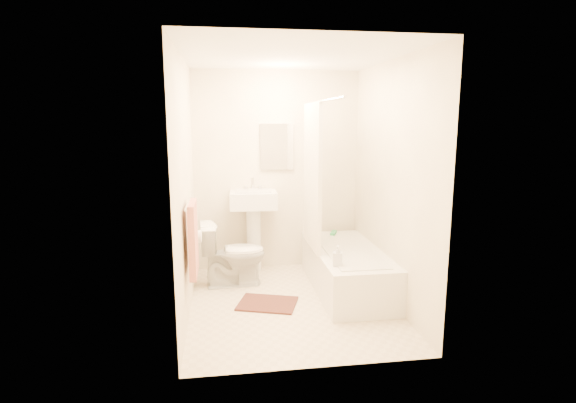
{
  "coord_description": "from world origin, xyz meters",
  "views": [
    {
      "loc": [
        -0.65,
        -4.21,
        1.83
      ],
      "look_at": [
        0.0,
        0.25,
        1.0
      ],
      "focal_mm": 28.0,
      "sensor_mm": 36.0,
      "label": 1
    }
  ],
  "objects": [
    {
      "name": "curtain_rod",
      "position": [
        0.3,
        0.1,
        2.0
      ],
      "size": [
        0.03,
        1.7,
        0.03
      ],
      "primitive_type": "cylinder",
      "rotation": [
        1.57,
        0.0,
        0.0
      ],
      "color": "silver",
      "rests_on": "wall_back"
    },
    {
      "name": "toilet",
      "position": [
        -0.56,
        0.62,
        0.35
      ],
      "size": [
        0.74,
        0.44,
        0.7
      ],
      "primitive_type": "imported",
      "rotation": [
        0.0,
        0.0,
        1.63
      ],
      "color": "white",
      "rests_on": "floor"
    },
    {
      "name": "bathtub",
      "position": [
        0.65,
        0.3,
        0.22
      ],
      "size": [
        0.7,
        1.6,
        0.45
      ],
      "primitive_type": null,
      "color": "white",
      "rests_on": "floor"
    },
    {
      "name": "soap_bottle",
      "position": [
        0.41,
        -0.21,
        0.55
      ],
      "size": [
        0.11,
        0.11,
        0.2
      ],
      "primitive_type": "imported",
      "rotation": [
        0.0,
        0.0,
        -0.25
      ],
      "color": "white",
      "rests_on": "bathtub"
    },
    {
      "name": "towel_bar",
      "position": [
        -0.96,
        -0.25,
        1.1
      ],
      "size": [
        0.02,
        0.6,
        0.02
      ],
      "primitive_type": "cylinder",
      "rotation": [
        1.57,
        0.0,
        0.0
      ],
      "color": "silver",
      "rests_on": "wall_left"
    },
    {
      "name": "toilet_paper",
      "position": [
        -0.93,
        0.12,
        0.7
      ],
      "size": [
        0.11,
        0.12,
        0.12
      ],
      "primitive_type": "cylinder",
      "rotation": [
        0.0,
        1.57,
        0.0
      ],
      "color": "white",
      "rests_on": "wall_left"
    },
    {
      "name": "mirror",
      "position": [
        0.0,
        1.18,
        1.5
      ],
      "size": [
        0.4,
        0.03,
        0.55
      ],
      "primitive_type": "cube",
      "color": "white",
      "rests_on": "wall_back"
    },
    {
      "name": "shower_curtain",
      "position": [
        0.3,
        0.5,
        1.22
      ],
      "size": [
        0.04,
        0.8,
        1.55
      ],
      "primitive_type": "cube",
      "color": "silver",
      "rests_on": "curtain_rod"
    },
    {
      "name": "wall_left",
      "position": [
        -1.0,
        0.0,
        1.2
      ],
      "size": [
        0.02,
        2.4,
        2.4
      ],
      "primitive_type": "cube",
      "color": "beige",
      "rests_on": "ground"
    },
    {
      "name": "scrub_brush",
      "position": [
        0.66,
        0.93,
        0.47
      ],
      "size": [
        0.12,
        0.19,
        0.04
      ],
      "primitive_type": "cube",
      "rotation": [
        0.0,
        0.0,
        -0.41
      ],
      "color": "green",
      "rests_on": "bathtub"
    },
    {
      "name": "floor",
      "position": [
        0.0,
        0.0,
        0.0
      ],
      "size": [
        2.4,
        2.4,
        0.0
      ],
      "primitive_type": "plane",
      "color": "beige",
      "rests_on": "ground"
    },
    {
      "name": "towel",
      "position": [
        -0.93,
        -0.25,
        0.78
      ],
      "size": [
        0.06,
        0.45,
        0.66
      ],
      "primitive_type": "cube",
      "color": "#CC7266",
      "rests_on": "towel_bar"
    },
    {
      "name": "bath_mat",
      "position": [
        -0.24,
        0.01,
        0.01
      ],
      "size": [
        0.67,
        0.58,
        0.02
      ],
      "primitive_type": "cube",
      "rotation": [
        0.0,
        0.0,
        -0.32
      ],
      "color": "#552621",
      "rests_on": "floor"
    },
    {
      "name": "ceiling",
      "position": [
        0.0,
        0.0,
        2.4
      ],
      "size": [
        2.4,
        2.4,
        0.0
      ],
      "primitive_type": "plane",
      "color": "white",
      "rests_on": "ground"
    },
    {
      "name": "wall_right",
      "position": [
        1.0,
        0.0,
        1.2
      ],
      "size": [
        0.02,
        2.4,
        2.4
      ],
      "primitive_type": "cube",
      "color": "beige",
      "rests_on": "ground"
    },
    {
      "name": "sink",
      "position": [
        -0.3,
        1.06,
        0.54
      ],
      "size": [
        0.57,
        0.46,
        1.07
      ],
      "primitive_type": null,
      "rotation": [
        0.0,
        0.0,
        -0.04
      ],
      "color": "white",
      "rests_on": "floor"
    },
    {
      "name": "wall_back",
      "position": [
        0.0,
        1.2,
        1.2
      ],
      "size": [
        2.0,
        0.02,
        2.4
      ],
      "primitive_type": "cube",
      "color": "beige",
      "rests_on": "ground"
    }
  ]
}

